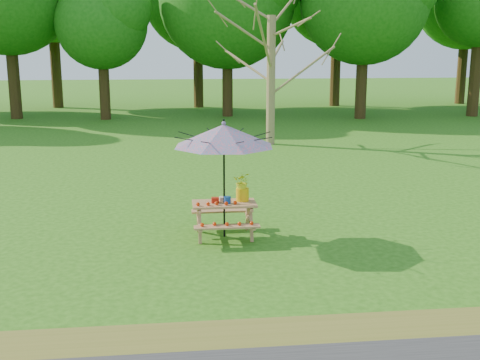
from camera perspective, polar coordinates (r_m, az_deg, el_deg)
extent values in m
plane|color=#286012|center=(10.48, -20.15, -8.04)|extent=(120.00, 120.00, 0.00)
cylinder|color=olive|center=(22.29, 2.95, 9.36)|extent=(0.36, 0.36, 4.67)
cube|color=#AA6E4D|center=(11.36, -1.50, -2.26)|extent=(1.20, 0.62, 0.04)
cube|color=#AA6E4D|center=(10.91, -1.24, -4.46)|extent=(1.20, 0.22, 0.04)
cube|color=#AA6E4D|center=(11.96, -1.73, -2.93)|extent=(1.20, 0.22, 0.04)
cylinder|color=black|center=(11.24, -1.52, 0.09)|extent=(0.04, 0.04, 2.25)
cone|color=teal|center=(11.10, -1.54, 4.25)|extent=(2.36, 2.36, 0.41)
sphere|color=teal|center=(11.07, -1.55, 5.40)|extent=(0.08, 0.08, 0.08)
cube|color=#A81E0D|center=(11.34, -2.38, -1.91)|extent=(0.14, 0.12, 0.10)
cylinder|color=#13429D|center=(11.29, -1.20, -1.90)|extent=(0.13, 0.13, 0.13)
cube|color=beige|center=(11.51, -1.64, -1.78)|extent=(0.13, 0.13, 0.07)
cylinder|color=#F1B50C|center=(11.45, 0.24, -1.38)|extent=(0.25, 0.25, 0.25)
imported|color=yellow|center=(11.40, 0.24, -0.16)|extent=(0.39, 0.35, 0.37)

